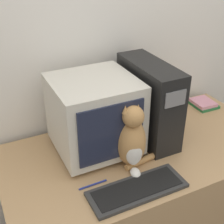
{
  "coord_description": "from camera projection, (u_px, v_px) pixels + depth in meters",
  "views": [
    {
      "loc": [
        -0.8,
        -0.82,
        1.8
      ],
      "look_at": [
        -0.19,
        0.43,
        1.0
      ],
      "focal_mm": 50.0,
      "sensor_mm": 36.0,
      "label": 1
    }
  ],
  "objects": [
    {
      "name": "desk",
      "position": [
        141.0,
        195.0,
        1.97
      ],
      "size": [
        1.61,
        0.8,
        0.73
      ],
      "color": "tan",
      "rests_on": "ground_plane"
    },
    {
      "name": "cat",
      "position": [
        131.0,
        140.0,
        1.6
      ],
      "size": [
        0.28,
        0.26,
        0.37
      ],
      "rotation": [
        0.0,
        0.0,
        -0.25
      ],
      "color": "#B7844C",
      "rests_on": "desk"
    },
    {
      "name": "crt_monitor",
      "position": [
        95.0,
        115.0,
        1.69
      ],
      "size": [
        0.44,
        0.43,
        0.42
      ],
      "color": "beige",
      "rests_on": "desk"
    },
    {
      "name": "keyboard",
      "position": [
        137.0,
        189.0,
        1.49
      ],
      "size": [
        0.48,
        0.18,
        0.02
      ],
      "color": "#2D2D2D",
      "rests_on": "desk"
    },
    {
      "name": "book_stack",
      "position": [
        203.0,
        104.0,
        2.22
      ],
      "size": [
        0.16,
        0.17,
        0.04
      ],
      "color": "#28703D",
      "rests_on": "desk"
    },
    {
      "name": "pen",
      "position": [
        93.0,
        185.0,
        1.53
      ],
      "size": [
        0.15,
        0.01,
        0.01
      ],
      "color": "navy",
      "rests_on": "desk"
    },
    {
      "name": "wall_back",
      "position": [
        109.0,
        38.0,
        1.89
      ],
      "size": [
        7.0,
        0.05,
        2.5
      ],
      "color": "silver",
      "rests_on": "ground_plane"
    },
    {
      "name": "computer_tower",
      "position": [
        148.0,
        101.0,
        1.8
      ],
      "size": [
        0.17,
        0.48,
        0.46
      ],
      "color": "black",
      "rests_on": "desk"
    }
  ]
}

